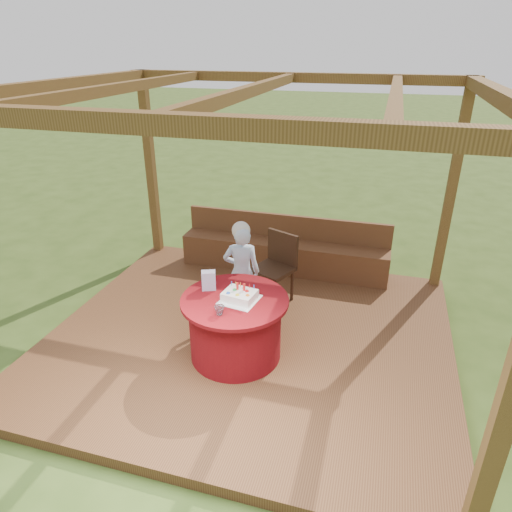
# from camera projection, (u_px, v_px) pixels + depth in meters

# --- Properties ---
(ground) EXTENTS (60.00, 60.00, 0.00)m
(ground) POSITION_uv_depth(u_px,v_px,m) (250.00, 342.00, 5.35)
(ground) COLOR #314918
(ground) RESTS_ON ground
(deck) EXTENTS (4.50, 4.00, 0.12)m
(deck) POSITION_uv_depth(u_px,v_px,m) (250.00, 337.00, 5.32)
(deck) COLOR brown
(deck) RESTS_ON ground
(pergola) EXTENTS (4.50, 4.00, 2.72)m
(pergola) POSITION_uv_depth(u_px,v_px,m) (249.00, 133.00, 4.32)
(pergola) COLOR brown
(pergola) RESTS_ON deck
(bench) EXTENTS (3.00, 0.42, 0.80)m
(bench) POSITION_uv_depth(u_px,v_px,m) (284.00, 253.00, 6.68)
(bench) COLOR brown
(bench) RESTS_ON deck
(table) EXTENTS (1.11, 1.11, 0.70)m
(table) POSITION_uv_depth(u_px,v_px,m) (235.00, 327.00, 4.79)
(table) COLOR maroon
(table) RESTS_ON deck
(chair) EXTENTS (0.60, 0.60, 0.90)m
(chair) POSITION_uv_depth(u_px,v_px,m) (276.00, 264.00, 5.80)
(chair) COLOR #321C0F
(chair) RESTS_ON deck
(elderly_woman) EXTENTS (0.49, 0.38, 1.23)m
(elderly_woman) POSITION_uv_depth(u_px,v_px,m) (242.00, 270.00, 5.39)
(elderly_woman) COLOR #ABD0FF
(elderly_woman) RESTS_ON deck
(birthday_cake) EXTENTS (0.41, 0.41, 0.17)m
(birthday_cake) POSITION_uv_depth(u_px,v_px,m) (240.00, 296.00, 4.60)
(birthday_cake) COLOR white
(birthday_cake) RESTS_ON table
(gift_bag) EXTENTS (0.17, 0.14, 0.21)m
(gift_bag) POSITION_uv_depth(u_px,v_px,m) (209.00, 280.00, 4.78)
(gift_bag) COLOR #BF7CA9
(gift_bag) RESTS_ON table
(drinking_glass) EXTENTS (0.11, 0.11, 0.09)m
(drinking_glass) POSITION_uv_depth(u_px,v_px,m) (220.00, 310.00, 4.36)
(drinking_glass) COLOR white
(drinking_glass) RESTS_ON table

